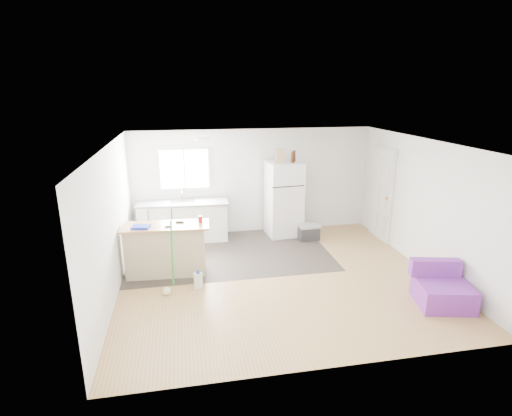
{
  "coord_description": "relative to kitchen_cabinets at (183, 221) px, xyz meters",
  "views": [
    {
      "loc": [
        -1.6,
        -6.35,
        3.26
      ],
      "look_at": [
        -0.27,
        0.7,
        1.11
      ],
      "focal_mm": 28.0,
      "sensor_mm": 36.0,
      "label": 1
    }
  ],
  "objects": [
    {
      "name": "tool_b",
      "position": [
        -0.27,
        -1.8,
        0.5
      ],
      "size": [
        0.1,
        0.05,
        0.03
      ],
      "primitive_type": "cube",
      "rotation": [
        0.0,
        0.0,
        0.14
      ],
      "color": "black",
      "rests_on": "peninsula"
    },
    {
      "name": "interior_door",
      "position": [
        4.35,
        -0.64,
        0.57
      ],
      "size": [
        0.11,
        0.92,
        2.1
      ],
      "color": "white",
      "rests_on": "right_wall"
    },
    {
      "name": "tool_a",
      "position": [
        -0.06,
        -1.59,
        0.51
      ],
      "size": [
        0.15,
        0.07,
        0.03
      ],
      "primitive_type": "cube",
      "rotation": [
        0.0,
        0.0,
        -0.12
      ],
      "color": "black",
      "rests_on": "peninsula"
    },
    {
      "name": "window",
      "position": [
        0.08,
        0.29,
        1.1
      ],
      "size": [
        1.18,
        0.06,
        0.98
      ],
      "color": "white",
      "rests_on": "back_wall"
    },
    {
      "name": "cooler",
      "position": [
        2.75,
        -0.5,
        -0.27
      ],
      "size": [
        0.48,
        0.34,
        0.35
      ],
      "rotation": [
        0.0,
        0.0,
        0.05
      ],
      "color": "#2D2C2F",
      "rests_on": "floor"
    },
    {
      "name": "room",
      "position": [
        1.63,
        -2.19,
        0.75
      ],
      "size": [
        5.51,
        5.01,
        2.41
      ],
      "color": "#A57845",
      "rests_on": "ground"
    },
    {
      "name": "refrigerator",
      "position": [
        2.27,
        -0.06,
        0.4
      ],
      "size": [
        0.81,
        0.77,
        1.7
      ],
      "rotation": [
        0.0,
        0.0,
        0.09
      ],
      "color": "white",
      "rests_on": "floor"
    },
    {
      "name": "mop",
      "position": [
        -0.29,
        -2.45,
        -0.22
      ],
      "size": [
        0.23,
        0.37,
        1.3
      ],
      "rotation": [
        0.0,
        0.0,
        0.12
      ],
      "color": "green",
      "rests_on": "floor"
    },
    {
      "name": "purple_seat",
      "position": [
        3.94,
        -3.55,
        -0.21
      ],
      "size": [
        0.93,
        0.9,
        0.65
      ],
      "rotation": [
        0.0,
        0.0,
        -0.22
      ],
      "color": "#712F9A",
      "rests_on": "floor"
    },
    {
      "name": "peninsula",
      "position": [
        -0.33,
        -1.68,
        0.03
      ],
      "size": [
        1.56,
        0.67,
        0.94
      ],
      "rotation": [
        0.0,
        0.0,
        -0.06
      ],
      "color": "tan",
      "rests_on": "floor"
    },
    {
      "name": "red_cup",
      "position": [
        0.31,
        -1.64,
        0.55
      ],
      "size": [
        0.08,
        0.08,
        0.12
      ],
      "primitive_type": "cylinder",
      "rotation": [
        0.0,
        0.0,
        0.06
      ],
      "color": "red",
      "rests_on": "peninsula"
    },
    {
      "name": "kitchen_cabinets",
      "position": [
        0.0,
        0.0,
        0.0
      ],
      "size": [
        2.01,
        0.73,
        1.16
      ],
      "rotation": [
        0.0,
        0.0,
        -0.06
      ],
      "color": "white",
      "rests_on": "floor"
    },
    {
      "name": "blue_tray",
      "position": [
        -0.72,
        -1.75,
        0.51
      ],
      "size": [
        0.34,
        0.28,
        0.04
      ],
      "primitive_type": "cube",
      "rotation": [
        0.0,
        0.0,
        -0.2
      ],
      "color": "#1223AD",
      "rests_on": "peninsula"
    },
    {
      "name": "bottle_right",
      "position": [
        2.48,
        -0.07,
        1.37
      ],
      "size": [
        0.09,
        0.09,
        0.25
      ],
      "primitive_type": "cylinder",
      "rotation": [
        0.0,
        0.0,
        0.25
      ],
      "color": "#361909",
      "rests_on": "refrigerator"
    },
    {
      "name": "ceiling_fixture",
      "position": [
        0.43,
        -0.99,
        1.91
      ],
      "size": [
        0.3,
        0.3,
        0.07
      ],
      "primitive_type": "cylinder",
      "color": "white",
      "rests_on": "ceiling"
    },
    {
      "name": "cardboard_box",
      "position": [
        2.17,
        -0.09,
        1.4
      ],
      "size": [
        0.21,
        0.12,
        0.3
      ],
      "primitive_type": "cube",
      "rotation": [
        0.0,
        0.0,
        -0.11
      ],
      "color": "tan",
      "rests_on": "refrigerator"
    },
    {
      "name": "cleaner_jug",
      "position": [
        0.2,
        -2.35,
        -0.31
      ],
      "size": [
        0.15,
        0.11,
        0.33
      ],
      "rotation": [
        0.0,
        0.0,
        -0.02
      ],
      "color": "silver",
      "rests_on": "floor"
    },
    {
      "name": "vinyl_zone",
      "position": [
        0.91,
        -0.94,
        -0.45
      ],
      "size": [
        4.05,
        2.5,
        0.0
      ],
      "primitive_type": "cube",
      "color": "#2F2823",
      "rests_on": "floor"
    },
    {
      "name": "bottle_left",
      "position": [
        2.42,
        -0.18,
        1.37
      ],
      "size": [
        0.07,
        0.07,
        0.25
      ],
      "primitive_type": "cylinder",
      "rotation": [
        0.0,
        0.0,
        0.01
      ],
      "color": "#361909",
      "rests_on": "refrigerator"
    }
  ]
}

